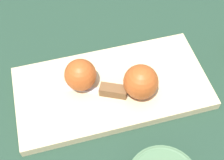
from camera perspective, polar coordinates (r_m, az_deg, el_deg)
name	(u,v)px	position (r m, az deg, el deg)	size (l,w,h in m)	color
ground_plane	(112,91)	(0.72, 0.00, -1.95)	(4.00, 4.00, 0.00)	#1E3828
cutting_board	(112,88)	(0.71, 0.00, -1.45)	(0.45, 0.27, 0.02)	#D1B789
apple_half_left	(141,82)	(0.66, 5.27, -0.34)	(0.08, 0.08, 0.08)	#AD4C1E
apple_half_right	(80,75)	(0.67, -5.79, 0.93)	(0.07, 0.07, 0.07)	#AD4C1E
knife	(108,91)	(0.68, -0.71, -1.97)	(0.14, 0.06, 0.02)	silver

